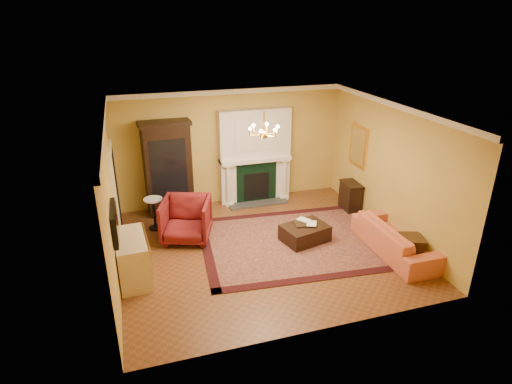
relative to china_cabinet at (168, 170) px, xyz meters
name	(u,v)px	position (x,y,z in m)	size (l,w,h in m)	color
floor	(263,248)	(1.69, -2.49, -1.14)	(6.00, 5.50, 0.02)	brown
ceiling	(264,111)	(1.69, -2.49, 1.88)	(6.00, 5.50, 0.02)	white
wall_back	(231,147)	(1.69, 0.27, 0.37)	(6.00, 0.02, 3.00)	gold
wall_front	(321,250)	(1.69, -5.25, 0.37)	(6.00, 0.02, 3.00)	gold
wall_left	(110,202)	(-1.32, -2.49, 0.37)	(0.02, 5.50, 3.00)	gold
wall_right	(391,170)	(4.70, -2.49, 0.37)	(0.02, 5.50, 3.00)	gold
fireplace	(255,158)	(2.29, 0.08, 0.06)	(1.90, 0.70, 2.50)	silver
crown_molding	(250,105)	(1.69, -1.53, 1.81)	(6.00, 5.50, 0.12)	white
doorway	(116,191)	(-1.27, -0.79, -0.09)	(0.08, 1.05, 2.10)	silver
tv_panel	(115,223)	(-1.26, -3.09, 0.22)	(0.09, 0.95, 0.58)	black
gilt_mirror	(358,146)	(4.66, -1.09, 0.52)	(0.06, 0.76, 1.05)	gold
chandelier	(264,132)	(1.69, -2.49, 1.47)	(0.63, 0.55, 0.53)	gold
oriental_rug	(296,241)	(2.47, -2.45, -1.13)	(4.17, 3.13, 0.02)	#3F0D17
china_cabinet	(168,170)	(0.00, 0.00, 0.00)	(1.13, 0.52, 2.27)	black
wingback_armchair	(186,218)	(0.17, -1.58, -0.60)	(1.03, 0.96, 1.06)	maroon
pedestal_table	(154,211)	(-0.47, -0.86, -0.68)	(0.43, 0.43, 0.78)	black
commode	(133,259)	(-1.04, -2.85, -0.69)	(0.56, 1.19, 0.88)	beige
coral_sofa	(396,234)	(4.32, -3.47, -0.69)	(2.25, 0.66, 0.88)	#BA573B
end_table	(409,249)	(4.41, -3.85, -0.87)	(0.45, 0.45, 0.52)	#3D2210
console_table	(350,197)	(4.47, -1.24, -0.78)	(0.36, 0.63, 0.70)	black
leather_ottoman	(305,233)	(2.68, -2.46, -0.94)	(0.98, 0.71, 0.36)	black
ottoman_tray	(304,223)	(2.69, -2.38, -0.74)	(0.44, 0.34, 0.03)	black
book_a	(301,217)	(2.64, -2.31, -0.59)	(0.20, 0.03, 0.27)	gray
book_b	(307,218)	(2.73, -2.43, -0.58)	(0.21, 0.02, 0.28)	gray
topiary_left	(227,151)	(1.53, 0.04, 0.34)	(0.16, 0.16, 0.44)	gray
topiary_right	(278,146)	(2.91, 0.04, 0.34)	(0.17, 0.17, 0.45)	gray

